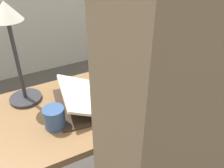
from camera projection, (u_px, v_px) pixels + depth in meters
The scene contains 6 objects.
reading_desk at pixel (116, 112), 1.36m from camera, with size 1.53×0.56×0.77m.
open_book at pixel (110, 95), 1.25m from camera, with size 0.57×0.41×0.10m.
book_stack_tall at pixel (166, 58), 1.46m from camera, with size 0.21×0.28×0.17m.
book_standing_upright at pixel (148, 60), 1.36m from camera, with size 0.06×0.18×0.25m.
reading_lamp at pixel (11, 35), 1.07m from camera, with size 0.16×0.16×0.49m.
coffee_mug at pixel (54, 117), 1.08m from camera, with size 0.09×0.12×0.10m.
Camera 1 is at (-0.51, -0.93, 1.52)m, focal length 40.00 mm.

